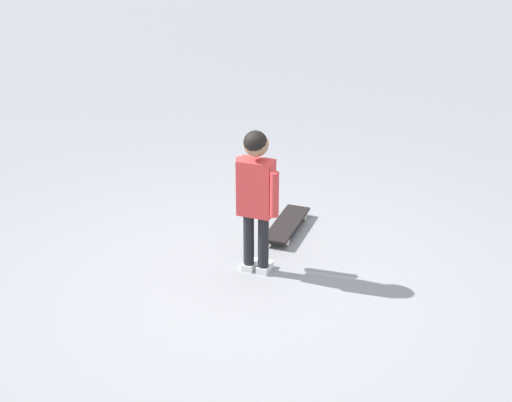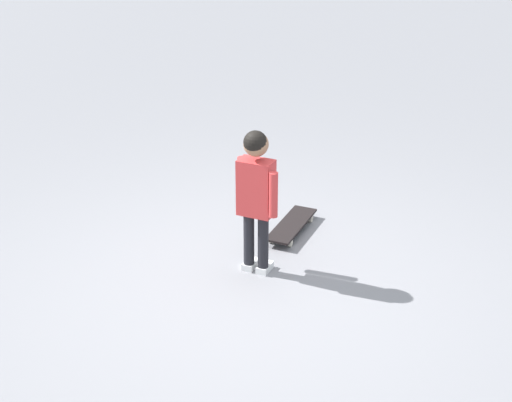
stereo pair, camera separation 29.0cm
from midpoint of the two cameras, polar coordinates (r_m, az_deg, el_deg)
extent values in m
plane|color=gray|center=(5.27, 1.25, -6.81)|extent=(50.00, 50.00, 0.00)
cylinder|color=black|center=(5.42, 1.00, -2.89)|extent=(0.08, 0.08, 0.42)
cube|color=white|center=(5.55, 1.11, -4.72)|extent=(0.10, 0.16, 0.05)
cylinder|color=black|center=(5.39, 2.08, -3.11)|extent=(0.08, 0.08, 0.42)
cube|color=white|center=(5.51, 2.16, -4.95)|extent=(0.10, 0.16, 0.05)
cube|color=#D13838|center=(5.23, 1.59, 0.97)|extent=(0.26, 0.18, 0.40)
cylinder|color=#D13838|center=(5.37, 0.49, 1.65)|extent=(0.06, 0.06, 0.32)
cylinder|color=#D13838|center=(5.12, 2.92, 0.43)|extent=(0.06, 0.06, 0.32)
sphere|color=#9E7051|center=(5.11, 1.63, 4.21)|extent=(0.17, 0.17, 0.17)
sphere|color=black|center=(5.09, 1.59, 4.33)|extent=(0.16, 0.16, 0.16)
cube|color=black|center=(6.04, 4.02, -1.76)|extent=(0.30, 0.68, 0.02)
cube|color=#B7B7BC|center=(6.24, 4.73, -1.01)|extent=(0.11, 0.05, 0.02)
cube|color=#B7B7BC|center=(5.85, 3.26, -2.81)|extent=(0.11, 0.05, 0.02)
cylinder|color=beige|center=(6.27, 4.07, -1.08)|extent=(0.04, 0.06, 0.06)
cylinder|color=beige|center=(6.23, 5.37, -1.32)|extent=(0.04, 0.06, 0.06)
cylinder|color=beige|center=(5.89, 2.57, -2.87)|extent=(0.04, 0.06, 0.06)
cylinder|color=beige|center=(5.84, 3.94, -3.14)|extent=(0.04, 0.06, 0.06)
camera|label=1|loc=(0.15, -88.42, 0.73)|focal=54.12mm
camera|label=2|loc=(0.15, 91.58, -0.73)|focal=54.12mm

